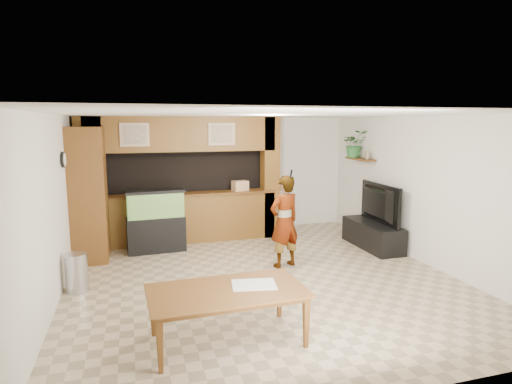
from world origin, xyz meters
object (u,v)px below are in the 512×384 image
object	(u,v)px
pantry_cabinet	(89,194)
television	(374,203)
person	(284,221)
dining_table	(228,317)
aquarium	(156,222)

from	to	relation	value
pantry_cabinet	television	size ratio (longest dim) A/B	1.78
person	dining_table	distance (m)	2.80
person	pantry_cabinet	bearing A→B (deg)	-41.97
aquarium	dining_table	distance (m)	3.88
person	dining_table	xyz separation A→B (m)	(-1.52, -2.30, -0.49)
pantry_cabinet	dining_table	bearing A→B (deg)	-65.16
dining_table	aquarium	bearing A→B (deg)	96.35
television	person	size ratio (longest dim) A/B	0.85
aquarium	television	xyz separation A→B (m)	(4.18, -0.94, 0.30)
television	person	world-z (taller)	person
television	dining_table	world-z (taller)	television
aquarium	television	world-z (taller)	television
pantry_cabinet	person	world-z (taller)	pantry_cabinet
television	aquarium	bearing A→B (deg)	78.86
aquarium	television	bearing A→B (deg)	-15.86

